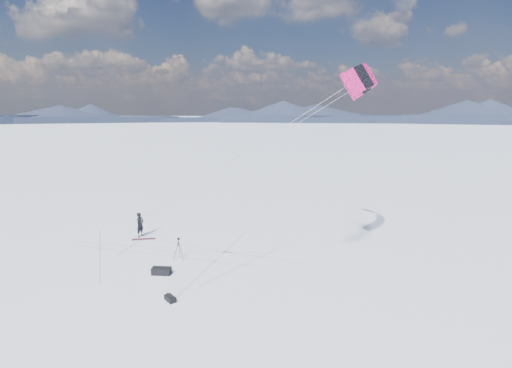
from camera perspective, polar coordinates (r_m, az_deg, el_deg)
The scene contains 9 objects.
ground at distance 22.67m, azimuth -16.80°, elevation -11.02°, with size 1800.00×1800.00×0.00m, color white.
horizon_hills at distance 21.54m, azimuth -17.38°, elevation -1.15°, with size 704.00×704.00×9.39m.
snow_tracks at distance 22.55m, azimuth -18.74°, elevation -11.24°, with size 17.62×14.39×0.01m.
snowkiter at distance 26.68m, azimuth -17.30°, elevation -7.69°, with size 0.61×0.40×1.67m, color black.
snowboard at distance 26.01m, azimuth -16.88°, elevation -8.11°, with size 1.50×0.28×0.04m, color maroon.
tripod at distance 21.91m, azimuth -11.81°, elevation -9.25°, with size 0.52×0.59×1.28m.
gear_bag_a at distance 20.41m, azimuth -14.35°, elevation -12.81°, with size 1.07×0.82×0.43m.
gear_bag_b at distance 17.75m, azimuth -13.07°, elevation -16.75°, with size 0.69×0.50×0.28m.
power_kite at distance 21.30m, azimuth 15.75°, elevation 14.92°, with size 14.80×6.22×9.70m.
Camera 1 is at (15.47, -14.36, 8.28)m, focal length 26.00 mm.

